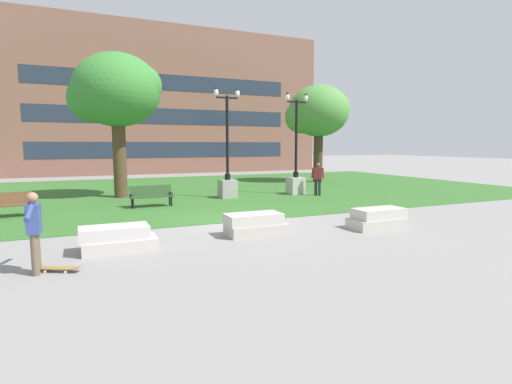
% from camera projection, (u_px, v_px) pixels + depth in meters
% --- Properties ---
extents(ground_plane, '(140.00, 140.00, 0.00)m').
position_uv_depth(ground_plane, '(238.00, 222.00, 13.81)').
color(ground_plane, gray).
extents(grass_lawn, '(40.00, 20.00, 0.02)m').
position_uv_depth(grass_lawn, '(175.00, 191.00, 22.89)').
color(grass_lawn, '#336628').
rests_on(grass_lawn, ground).
extents(concrete_block_center, '(1.85, 0.90, 0.64)m').
position_uv_depth(concrete_block_center, '(117.00, 239.00, 10.02)').
color(concrete_block_center, '#BCB7B2').
rests_on(concrete_block_center, ground).
extents(concrete_block_left, '(1.83, 0.90, 0.64)m').
position_uv_depth(concrete_block_left, '(255.00, 224.00, 11.85)').
color(concrete_block_left, '#B2ADA3').
rests_on(concrete_block_left, ground).
extents(concrete_block_right, '(1.81, 0.90, 0.64)m').
position_uv_depth(concrete_block_right, '(378.00, 219.00, 12.79)').
color(concrete_block_right, '#B2ADA3').
rests_on(concrete_block_right, ground).
extents(person_skateboarder, '(0.27, 1.59, 1.71)m').
position_uv_depth(person_skateboarder, '(34.00, 228.00, 8.16)').
color(person_skateboarder, brown).
rests_on(person_skateboarder, ground).
extents(skateboard, '(1.00, 0.64, 0.14)m').
position_uv_depth(skateboard, '(58.00, 268.00, 8.40)').
color(skateboard, olive).
rests_on(skateboard, ground).
extents(park_bench_near_left, '(1.85, 0.72, 0.90)m').
position_uv_depth(park_bench_near_left, '(4.00, 203.00, 14.53)').
color(park_bench_near_left, brown).
rests_on(park_bench_near_left, grass_lawn).
extents(park_bench_near_right, '(1.82, 0.61, 0.90)m').
position_uv_depth(park_bench_near_right, '(151.00, 195.00, 17.06)').
color(park_bench_near_right, '#284723').
rests_on(park_bench_near_right, grass_lawn).
extents(lamp_post_right, '(1.32, 0.80, 5.37)m').
position_uv_depth(lamp_post_right, '(296.00, 174.00, 21.39)').
color(lamp_post_right, '#ADA89E').
rests_on(lamp_post_right, grass_lawn).
extents(lamp_post_left, '(1.32, 0.80, 5.42)m').
position_uv_depth(lamp_post_left, '(228.00, 176.00, 19.90)').
color(lamp_post_left, gray).
rests_on(lamp_post_left, grass_lawn).
extents(tree_near_right, '(4.45, 4.24, 6.82)m').
position_uv_depth(tree_near_right, '(318.00, 112.00, 28.11)').
color(tree_near_right, '#42301E').
rests_on(tree_near_right, grass_lawn).
extents(tree_near_left, '(4.43, 4.22, 7.11)m').
position_uv_depth(tree_near_left, '(116.00, 92.00, 19.60)').
color(tree_near_left, '#4C3823').
rests_on(tree_near_left, grass_lawn).
extents(person_bystander_near_lawn, '(0.56, 0.59, 1.71)m').
position_uv_depth(person_bystander_near_lawn, '(318.00, 177.00, 20.76)').
color(person_bystander_near_lawn, '#28282D').
rests_on(person_bystander_near_lawn, grass_lawn).
extents(building_facade_distant, '(30.64, 1.03, 13.41)m').
position_uv_depth(building_facade_distant, '(166.00, 100.00, 36.27)').
color(building_facade_distant, brown).
rests_on(building_facade_distant, ground).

